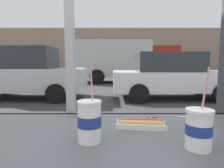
{
  "coord_description": "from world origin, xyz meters",
  "views": [
    {
      "loc": [
        0.27,
        -1.2,
        1.32
      ],
      "look_at": [
        0.28,
        2.52,
        0.92
      ],
      "focal_mm": 31.62,
      "sensor_mm": 36.0,
      "label": 1
    }
  ],
  "objects_px": {
    "soda_cup_right": "(198,128)",
    "parked_car_white": "(170,75)",
    "soda_cup_left": "(89,121)",
    "parked_car_silver": "(25,73)",
    "hotdog_tray_far": "(140,123)",
    "box_truck": "(123,60)"
  },
  "relations": [
    {
      "from": "soda_cup_right",
      "to": "parked_car_white",
      "type": "relative_size",
      "value": 0.07
    },
    {
      "from": "soda_cup_right",
      "to": "soda_cup_left",
      "type": "bearing_deg",
      "value": 170.67
    },
    {
      "from": "parked_car_silver",
      "to": "parked_car_white",
      "type": "height_order",
      "value": "parked_car_silver"
    },
    {
      "from": "parked_car_white",
      "to": "soda_cup_left",
      "type": "bearing_deg",
      "value": -109.29
    },
    {
      "from": "soda_cup_left",
      "to": "hotdog_tray_far",
      "type": "bearing_deg",
      "value": 36.57
    },
    {
      "from": "box_truck",
      "to": "hotdog_tray_far",
      "type": "bearing_deg",
      "value": -92.88
    },
    {
      "from": "hotdog_tray_far",
      "to": "parked_car_white",
      "type": "relative_size",
      "value": 0.06
    },
    {
      "from": "hotdog_tray_far",
      "to": "parked_car_white",
      "type": "bearing_deg",
      "value": 72.16
    },
    {
      "from": "parked_car_silver",
      "to": "soda_cup_left",
      "type": "bearing_deg",
      "value": -64.37
    },
    {
      "from": "hotdog_tray_far",
      "to": "parked_car_white",
      "type": "height_order",
      "value": "parked_car_white"
    },
    {
      "from": "soda_cup_right",
      "to": "box_truck",
      "type": "distance_m",
      "value": 12.33
    },
    {
      "from": "soda_cup_left",
      "to": "hotdog_tray_far",
      "type": "height_order",
      "value": "soda_cup_left"
    },
    {
      "from": "soda_cup_right",
      "to": "hotdog_tray_far",
      "type": "height_order",
      "value": "soda_cup_right"
    },
    {
      "from": "soda_cup_left",
      "to": "parked_car_white",
      "type": "distance_m",
      "value": 6.81
    },
    {
      "from": "soda_cup_left",
      "to": "parked_car_silver",
      "type": "relative_size",
      "value": 0.08
    },
    {
      "from": "parked_car_white",
      "to": "box_truck",
      "type": "distance_m",
      "value": 6.02
    },
    {
      "from": "soda_cup_left",
      "to": "soda_cup_right",
      "type": "height_order",
      "value": "soda_cup_left"
    },
    {
      "from": "soda_cup_left",
      "to": "parked_car_silver",
      "type": "height_order",
      "value": "parked_car_silver"
    },
    {
      "from": "box_truck",
      "to": "soda_cup_right",
      "type": "bearing_deg",
      "value": -91.98
    },
    {
      "from": "soda_cup_right",
      "to": "parked_car_white",
      "type": "bearing_deg",
      "value": 74.26
    },
    {
      "from": "parked_car_silver",
      "to": "box_truck",
      "type": "xyz_separation_m",
      "value": [
        3.93,
        5.82,
        0.58
      ]
    },
    {
      "from": "soda_cup_right",
      "to": "box_truck",
      "type": "relative_size",
      "value": 0.05
    }
  ]
}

